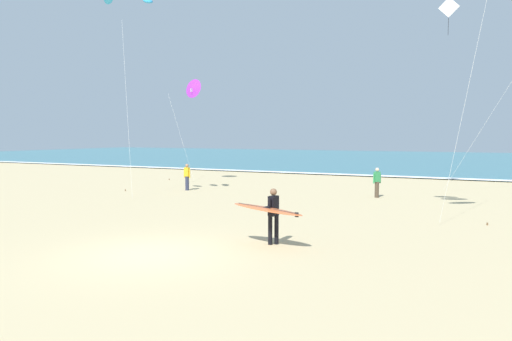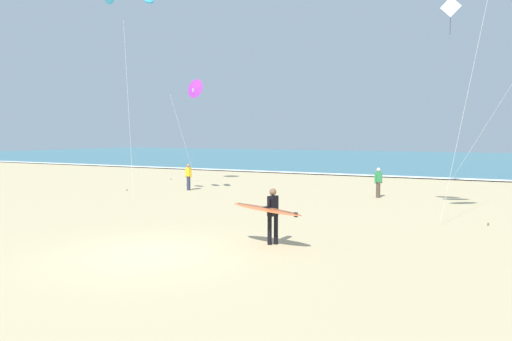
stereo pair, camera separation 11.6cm
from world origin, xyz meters
name	(u,v)px [view 2 (the right image)]	position (x,y,z in m)	size (l,w,h in m)	color
ground_plane	(150,254)	(0.00, 0.00, 0.00)	(160.00, 160.00, 0.00)	tan
ocean_water	(425,159)	(0.00, 57.44, 0.04)	(160.00, 60.00, 0.08)	teal
shoreline_foam	(375,175)	(0.00, 27.74, 0.09)	(160.00, 1.27, 0.01)	white
surfer_lead	(270,211)	(2.53, 2.45, 1.05)	(2.39, 1.06, 1.71)	black
kite_delta_violet_mid	(195,89)	(-10.47, 17.71, 6.56)	(3.15, 0.69, 7.26)	purple
kite_diamond_ivory_far	(454,15)	(6.14, 19.47, 10.14)	(5.45, 0.08, 11.20)	white
bystander_green_top	(378,182)	(3.02, 14.92, 0.81)	(0.34, 0.41, 1.59)	#4C3D2D
bystander_yellow_top	(188,177)	(-7.91, 13.20, 0.81)	(0.50, 0.23, 1.59)	#2D334C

